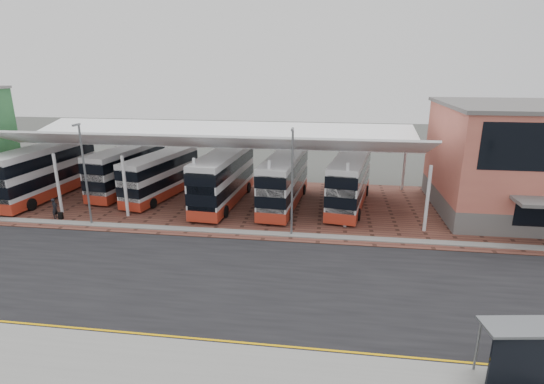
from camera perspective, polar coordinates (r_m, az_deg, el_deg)
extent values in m
plane|color=#40423D|center=(26.53, -3.07, -10.85)|extent=(140.00, 140.00, 0.00)
cube|color=black|center=(25.66, -3.50, -11.86)|extent=(120.00, 14.00, 0.02)
cube|color=brown|center=(38.16, 3.57, -1.92)|extent=(72.00, 16.00, 0.06)
cube|color=gray|center=(19.21, -8.56, -23.10)|extent=(120.00, 4.00, 0.14)
cube|color=gray|center=(32.03, -0.98, -5.61)|extent=(120.00, 0.80, 0.14)
cube|color=#F5B103|center=(20.74, -6.93, -19.73)|extent=(120.00, 0.12, 0.01)
cube|color=#F5B103|center=(20.97, -6.71, -19.25)|extent=(120.00, 0.12, 0.01)
cylinder|color=silver|center=(52.21, -25.59, 4.19)|extent=(0.26, 0.26, 4.60)
cylinder|color=silver|center=(39.99, -26.85, 0.97)|extent=(0.26, 0.26, 5.20)
cylinder|color=silver|center=(49.19, -19.71, 4.17)|extent=(0.26, 0.26, 4.60)
cylinder|color=silver|center=(36.93, -19.15, 0.68)|extent=(0.26, 0.26, 5.20)
cylinder|color=silver|center=(46.73, -13.15, 4.09)|extent=(0.26, 0.26, 4.60)
cylinder|color=silver|center=(34.65, -10.26, 0.32)|extent=(0.26, 0.26, 5.20)
cylinder|color=silver|center=(44.95, -5.96, 3.95)|extent=(0.26, 0.26, 4.60)
cylinder|color=silver|center=(33.31, -0.39, -0.08)|extent=(0.26, 0.26, 5.20)
cylinder|color=silver|center=(43.93, 1.68, 3.73)|extent=(0.26, 0.26, 4.60)
cylinder|color=silver|center=(33.02, 9.97, -0.50)|extent=(0.26, 0.26, 5.20)
cylinder|color=silver|center=(43.71, 9.53, 3.43)|extent=(0.26, 0.26, 4.60)
cylinder|color=silver|center=(33.81, 20.17, -0.90)|extent=(0.26, 0.26, 5.20)
cylinder|color=silver|center=(44.31, 17.32, 3.07)|extent=(0.26, 0.26, 4.60)
cube|color=white|center=(35.89, -9.48, 6.69)|extent=(37.00, 4.95, 1.95)
cube|color=white|center=(41.22, -7.17, 7.82)|extent=(37.00, 7.12, 1.43)
cylinder|color=slate|center=(35.71, -23.79, 1.95)|extent=(0.16, 0.16, 8.00)
cube|color=slate|center=(34.73, -24.83, 8.20)|extent=(0.15, 0.90, 0.15)
cylinder|color=slate|center=(30.59, 2.72, 1.07)|extent=(0.16, 0.16, 8.00)
cube|color=slate|center=(29.45, 2.78, 8.42)|extent=(0.15, 0.90, 0.15)
cube|color=silver|center=(45.45, -28.23, 2.57)|extent=(3.52, 11.99, 4.62)
cube|color=#A52C1A|center=(45.89, -27.91, 0.30)|extent=(3.57, 12.03, 0.97)
cube|color=black|center=(45.55, -28.15, 1.99)|extent=(3.57, 12.03, 1.02)
cube|color=black|center=(45.20, -28.45, 4.09)|extent=(3.57, 12.03, 1.02)
cylinder|color=black|center=(44.15, -32.28, -1.19)|extent=(0.38, 1.09, 1.08)
cylinder|color=black|center=(42.35, -29.66, -1.46)|extent=(0.38, 1.09, 1.08)
cylinder|color=black|center=(49.57, -26.37, 1.45)|extent=(0.38, 1.09, 1.08)
cylinder|color=black|center=(47.97, -23.83, 1.30)|extent=(0.38, 1.09, 1.08)
cube|color=silver|center=(44.40, -18.83, 3.07)|extent=(3.77, 10.87, 4.16)
cube|color=#A52C1A|center=(44.81, -18.62, 0.97)|extent=(3.82, 10.91, 0.87)
cube|color=black|center=(44.50, -18.78, 2.52)|extent=(3.82, 10.91, 0.92)
cube|color=black|center=(44.17, -18.97, 4.47)|extent=(3.82, 10.91, 0.92)
cube|color=black|center=(40.32, -22.92, 1.13)|extent=(2.17, 0.38, 3.48)
cylinder|color=black|center=(42.92, -22.43, -0.34)|extent=(0.39, 0.99, 0.97)
cylinder|color=black|center=(41.51, -19.78, -0.61)|extent=(0.39, 0.99, 0.97)
cylinder|color=black|center=(48.24, -17.60, 1.98)|extent=(0.39, 0.99, 0.97)
cylinder|color=black|center=(46.99, -15.11, 1.81)|extent=(0.39, 0.99, 0.97)
cube|color=silver|center=(41.49, -14.69, 2.30)|extent=(4.26, 10.30, 3.93)
cube|color=#A52C1A|center=(41.91, -14.53, 0.19)|extent=(4.30, 10.34, 0.82)
cube|color=black|center=(41.60, -14.65, 1.76)|extent=(4.30, 10.34, 0.87)
cube|color=black|center=(41.25, -14.80, 3.71)|extent=(4.30, 10.34, 0.87)
cube|color=black|center=(37.67, -18.86, 0.32)|extent=(2.03, 0.50, 3.29)
cylinder|color=black|center=(40.14, -18.40, -1.09)|extent=(0.43, 0.95, 0.91)
cylinder|color=black|center=(38.81, -15.72, -1.46)|extent=(0.43, 0.95, 0.91)
cylinder|color=black|center=(45.13, -13.48, 1.28)|extent=(0.43, 0.95, 0.91)
cylinder|color=black|center=(43.96, -10.98, 1.02)|extent=(0.43, 0.95, 0.91)
cube|color=silver|center=(38.44, -6.53, 2.03)|extent=(3.39, 11.46, 4.42)
cube|color=#A52C1A|center=(38.94, -6.44, -0.53)|extent=(3.44, 11.51, 0.93)
cube|color=black|center=(38.56, -6.51, 1.37)|extent=(3.44, 11.51, 0.98)
cube|color=black|center=(38.15, -6.59, 3.75)|extent=(3.44, 11.51, 0.98)
cube|color=black|center=(33.42, -9.54, -0.58)|extent=(2.31, 0.27, 3.70)
cylinder|color=black|center=(36.21, -10.16, -2.31)|extent=(0.36, 1.05, 1.03)
cylinder|color=black|center=(35.35, -6.29, -2.63)|extent=(0.36, 1.05, 1.03)
cylinder|color=black|center=(42.66, -6.55, 0.82)|extent=(0.36, 1.05, 1.03)
cylinder|color=black|center=(41.93, -3.22, 0.62)|extent=(0.36, 1.05, 1.03)
cube|color=silver|center=(37.70, 1.65, 1.71)|extent=(3.46, 11.11, 4.27)
cube|color=#A52C1A|center=(38.20, 1.63, -0.81)|extent=(3.50, 11.15, 0.89)
cube|color=black|center=(37.83, 1.65, 1.06)|extent=(3.50, 11.15, 0.94)
cube|color=black|center=(37.42, 1.67, 3.40)|extent=(3.50, 11.15, 0.94)
cube|color=black|center=(32.66, -0.24, -0.90)|extent=(2.24, 0.30, 3.58)
cylinder|color=black|center=(35.28, -1.49, -2.59)|extent=(0.37, 1.01, 0.99)
cylinder|color=black|center=(34.78, 2.48, -2.90)|extent=(0.37, 1.01, 0.99)
cylinder|color=black|center=(41.76, 0.92, 0.55)|extent=(0.37, 1.01, 0.99)
cylinder|color=black|center=(41.33, 4.28, 0.33)|extent=(0.37, 1.01, 0.99)
cube|color=silver|center=(38.12, 10.42, 1.62)|extent=(4.29, 11.25, 4.30)
cube|color=#A52C1A|center=(38.61, 10.28, -0.88)|extent=(4.33, 11.30, 0.90)
cube|color=black|center=(38.24, 10.38, 0.97)|extent=(4.33, 11.30, 0.95)
cube|color=black|center=(37.84, 10.51, 3.30)|extent=(4.33, 11.30, 0.95)
cube|color=black|center=(32.96, 9.18, -0.93)|extent=(2.23, 0.47, 3.60)
cylinder|color=black|center=(35.52, 7.52, -2.60)|extent=(0.44, 1.03, 1.00)
cylinder|color=black|center=(35.22, 11.53, -2.97)|extent=(0.44, 1.03, 1.00)
cylinder|color=black|center=(42.14, 9.22, 0.48)|extent=(0.44, 1.03, 1.00)
cylinder|color=black|center=(41.89, 12.60, 0.19)|extent=(0.44, 1.03, 1.00)
imported|color=black|center=(39.19, -27.17, -1.96)|extent=(0.50, 0.68, 1.71)
cube|color=black|center=(38.94, -26.55, -2.86)|extent=(0.34, 0.24, 0.58)
cube|color=black|center=(20.09, 30.96, -19.16)|extent=(2.83, 0.54, 2.37)
cube|color=slate|center=(19.84, 30.66, -15.34)|extent=(3.21, 1.86, 0.11)
cylinder|color=slate|center=(20.28, 25.90, -18.00)|extent=(0.11, 0.11, 2.37)
cylinder|color=slate|center=(21.54, 32.52, -16.89)|extent=(0.11, 0.11, 2.37)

